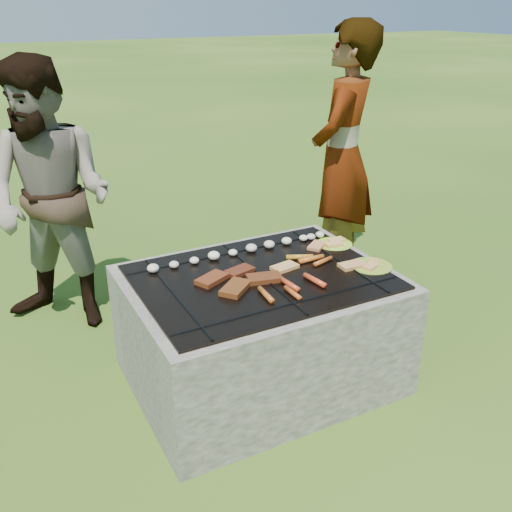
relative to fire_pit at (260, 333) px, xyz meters
The scene contains 10 objects.
lawn 0.28m from the fire_pit, ahead, with size 60.00×60.00×0.00m, color #294C13.
fire_pit is the anchor object (origin of this frame).
mushrooms 0.46m from the fire_pit, 79.91° to the left, with size 1.06×0.06×0.04m.
pork_slabs 0.37m from the fire_pit, behind, with size 0.41×0.31×0.03m.
sausages 0.39m from the fire_pit, 30.79° to the right, with size 0.52×0.43×0.03m.
bread_on_grate 0.49m from the fire_pit, ahead, with size 0.46×0.41×0.02m.
plate_far 0.67m from the fire_pit, 16.89° to the left, with size 0.23×0.23×0.03m.
plate_near 0.67m from the fire_pit, 16.01° to the right, with size 0.26×0.26×0.03m.
cook 1.51m from the fire_pit, 38.37° to the left, with size 0.65×0.42×1.77m, color gray.
bystander 1.46m from the fire_pit, 125.76° to the left, with size 0.78×0.61×1.61m, color #A29687.
Camera 1 is at (-1.20, -2.25, 1.86)m, focal length 40.00 mm.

